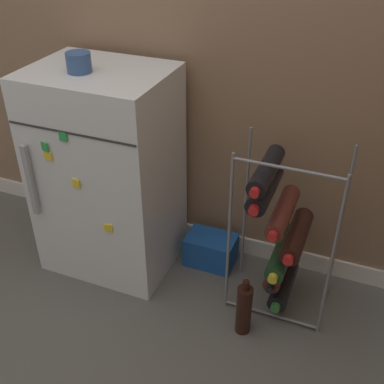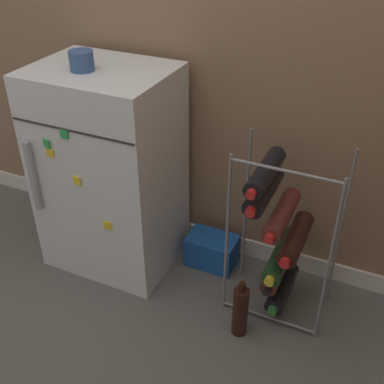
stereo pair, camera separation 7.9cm
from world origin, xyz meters
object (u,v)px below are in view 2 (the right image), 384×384
(wine_rack, at_px, (279,233))
(soda_box, at_px, (212,250))
(loose_bottle_floor, at_px, (240,311))
(mini_fridge, at_px, (110,171))
(fridge_top_cup, at_px, (81,61))

(wine_rack, relative_size, soda_box, 3.24)
(wine_rack, xyz_separation_m, loose_bottle_floor, (-0.07, -0.21, -0.26))
(soda_box, xyz_separation_m, loose_bottle_floor, (0.27, -0.34, 0.04))
(mini_fridge, xyz_separation_m, fridge_top_cup, (-0.04, -0.05, 0.50))
(mini_fridge, height_order, soda_box, mini_fridge)
(wine_rack, relative_size, fridge_top_cup, 7.90)
(soda_box, bearing_deg, mini_fridge, -164.43)
(loose_bottle_floor, bearing_deg, soda_box, 127.62)
(soda_box, xyz_separation_m, fridge_top_cup, (-0.49, -0.17, 0.89))
(mini_fridge, bearing_deg, loose_bottle_floor, -17.22)
(wine_rack, height_order, fridge_top_cup, fridge_top_cup)
(mini_fridge, distance_m, soda_box, 0.61)
(wine_rack, distance_m, fridge_top_cup, 1.01)
(loose_bottle_floor, bearing_deg, wine_rack, 72.09)
(mini_fridge, xyz_separation_m, loose_bottle_floor, (0.71, -0.22, -0.35))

